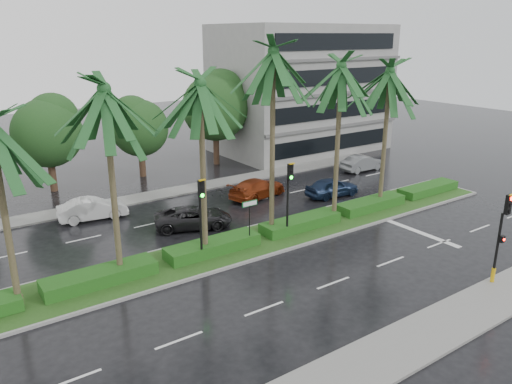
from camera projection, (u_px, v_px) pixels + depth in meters
ground at (270, 247)px, 27.25m from camera, size 120.00×120.00×0.00m
near_sidewalk at (427, 334)px, 19.27m from camera, size 40.00×2.40×0.12m
far_sidewalk at (173, 192)px, 36.60m from camera, size 40.00×2.00×0.12m
median at (259, 240)px, 28.01m from camera, size 36.00×4.00×0.15m
hedge at (259, 234)px, 27.90m from camera, size 35.20×1.40×0.60m
lane_markings at (317, 237)px, 28.57m from camera, size 34.00×13.06×0.01m
palm_row at (239, 91)px, 24.82m from camera, size 26.30×4.20×10.97m
signal_near at (501, 235)px, 22.44m from camera, size 0.34×0.45×4.36m
signal_median_left at (201, 208)px, 24.39m from camera, size 0.34×0.42×4.36m
signal_median_right at (289, 189)px, 27.40m from camera, size 0.34×0.42×4.36m
street_sign at (250, 212)px, 26.44m from camera, size 0.95×0.09×2.60m
bg_trees at (142, 117)px, 39.66m from camera, size 33.18×5.76×8.32m
building at (301, 89)px, 48.78m from camera, size 16.00×10.00×12.00m
car_white at (93, 209)px, 31.19m from camera, size 2.01×4.34×1.38m
car_darkgrey at (193, 217)px, 29.86m from camera, size 3.72×5.08×1.28m
car_red at (257, 188)px, 35.42m from camera, size 2.95×5.00×1.36m
car_blue at (332, 187)px, 35.63m from camera, size 1.91×4.11×1.36m
car_grey at (362, 163)px, 42.35m from camera, size 1.46×4.04×1.33m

